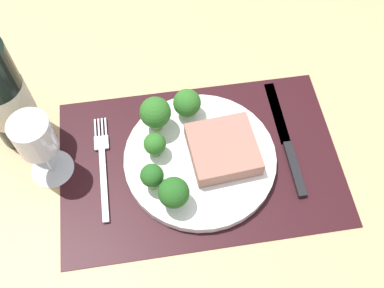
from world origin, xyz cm
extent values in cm
cube|color=tan|center=(0.00, 0.00, -1.50)|extent=(140.00, 110.00, 3.00)
cube|color=black|center=(0.00, 0.00, 0.15)|extent=(46.05, 30.00, 0.30)
cylinder|color=white|center=(0.00, 0.00, 1.10)|extent=(24.92, 24.92, 1.60)
cube|color=#9E6B5B|center=(3.72, -0.20, 3.38)|extent=(11.35, 11.27, 2.96)
cylinder|color=#5B8942|center=(-0.86, 8.61, 2.52)|extent=(1.39, 1.39, 1.24)
sphere|color=#2D6B23|center=(-0.86, 8.61, 5.13)|extent=(4.68, 4.68, 4.68)
cylinder|color=#6B994C|center=(-6.28, 6.75, 2.98)|extent=(1.83, 1.83, 2.15)
sphere|color=#2D6B23|center=(-6.28, 6.75, 6.23)|extent=(5.13, 5.13, 5.13)
cylinder|color=#6B994C|center=(-8.04, -3.93, 2.82)|extent=(1.76, 1.76, 1.84)
sphere|color=#235B1E|center=(-8.04, -3.93, 5.27)|extent=(3.62, 3.62, 3.62)
cylinder|color=#5B8942|center=(-5.15, -7.33, 2.73)|extent=(1.78, 1.78, 1.65)
sphere|color=#235B1E|center=(-5.15, -7.33, 5.56)|extent=(4.73, 4.73, 4.73)
cylinder|color=#5B8942|center=(-7.01, 1.77, 2.59)|extent=(1.63, 1.63, 1.39)
sphere|color=#2D6B23|center=(-7.01, 1.77, 4.81)|extent=(3.59, 3.59, 3.59)
cube|color=silver|center=(-15.95, -2.00, 0.55)|extent=(1.00, 13.00, 0.50)
cube|color=silver|center=(-15.95, 5.80, 0.55)|extent=(2.40, 2.60, 0.40)
cube|color=silver|center=(-16.85, 8.90, 0.55)|extent=(0.30, 3.60, 0.35)
cube|color=silver|center=(-16.25, 8.90, 0.55)|extent=(0.30, 3.60, 0.35)
cube|color=silver|center=(-15.65, 8.90, 0.55)|extent=(0.30, 3.60, 0.35)
cube|color=silver|center=(-15.05, 8.90, 0.55)|extent=(0.30, 3.60, 0.35)
cube|color=black|center=(15.08, -3.90, 0.70)|extent=(1.40, 10.00, 0.80)
cube|color=silver|center=(15.08, 7.60, 0.45)|extent=(1.80, 13.00, 0.30)
cylinder|color=black|center=(-29.21, 10.57, 10.25)|extent=(7.67, 7.67, 20.50)
cylinder|color=beige|center=(-29.21, 10.57, 9.22)|extent=(7.83, 7.83, 7.17)
cylinder|color=silver|center=(-24.20, 2.30, 0.20)|extent=(7.02, 7.02, 0.40)
cylinder|color=silver|center=(-24.20, 2.30, 3.99)|extent=(0.80, 0.80, 7.19)
cylinder|color=silver|center=(-24.20, 2.30, 10.64)|extent=(6.01, 6.01, 6.10)
cylinder|color=#560C19|center=(-24.20, 2.30, 8.76)|extent=(5.29, 5.29, 2.36)
camera|label=1|loc=(-6.53, -34.50, 66.81)|focal=42.41mm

